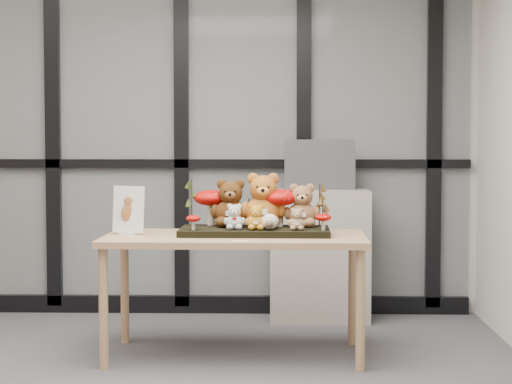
{
  "coord_description": "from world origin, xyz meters",
  "views": [
    {
      "loc": [
        1.14,
        -3.97,
        1.24
      ],
      "look_at": [
        1.0,
        1.15,
        0.93
      ],
      "focal_mm": 65.0,
      "sensor_mm": 36.0,
      "label": 1
    }
  ],
  "objects_px": {
    "mushroom_back_left": "(211,206)",
    "bear_white_bow": "(235,215)",
    "cabinet": "(320,255)",
    "bear_beige_small": "(297,218)",
    "display_table": "(235,247)",
    "bear_pooh_yellow": "(263,197)",
    "mushroom_back_right": "(279,206)",
    "monitor": "(320,165)",
    "bear_brown_medium": "(231,201)",
    "diorama_tray": "(255,231)",
    "mushroom_front_left": "(193,222)",
    "plush_cream_hedgehog": "(270,221)",
    "sign_holder": "(128,212)",
    "mushroom_front_right": "(323,221)",
    "bear_tan_back": "(302,203)",
    "bear_small_yellow": "(256,216)"
  },
  "relations": [
    {
      "from": "bear_tan_back",
      "to": "sign_holder",
      "type": "xyz_separation_m",
      "value": [
        -0.98,
        -0.1,
        -0.05
      ]
    },
    {
      "from": "bear_pooh_yellow",
      "to": "cabinet",
      "type": "bearing_deg",
      "value": 69.18
    },
    {
      "from": "bear_brown_medium",
      "to": "cabinet",
      "type": "height_order",
      "value": "bear_brown_medium"
    },
    {
      "from": "bear_beige_small",
      "to": "bear_pooh_yellow",
      "type": "bearing_deg",
      "value": 137.14
    },
    {
      "from": "diorama_tray",
      "to": "monitor",
      "type": "height_order",
      "value": "monitor"
    },
    {
      "from": "bear_white_bow",
      "to": "monitor",
      "type": "bearing_deg",
      "value": 65.41
    },
    {
      "from": "bear_brown_medium",
      "to": "plush_cream_hedgehog",
      "type": "bearing_deg",
      "value": -39.02
    },
    {
      "from": "mushroom_back_right",
      "to": "monitor",
      "type": "xyz_separation_m",
      "value": [
        0.27,
        0.92,
        0.21
      ]
    },
    {
      "from": "mushroom_front_right",
      "to": "sign_holder",
      "type": "bearing_deg",
      "value": 175.76
    },
    {
      "from": "bear_brown_medium",
      "to": "mushroom_front_right",
      "type": "height_order",
      "value": "bear_brown_medium"
    },
    {
      "from": "cabinet",
      "to": "bear_beige_small",
      "type": "bearing_deg",
      "value": -98.94
    },
    {
      "from": "display_table",
      "to": "monitor",
      "type": "distance_m",
      "value": 1.26
    },
    {
      "from": "bear_brown_medium",
      "to": "mushroom_back_right",
      "type": "height_order",
      "value": "bear_brown_medium"
    },
    {
      "from": "bear_small_yellow",
      "to": "bear_beige_small",
      "type": "relative_size",
      "value": 1.15
    },
    {
      "from": "mushroom_front_right",
      "to": "cabinet",
      "type": "distance_m",
      "value": 1.15
    },
    {
      "from": "diorama_tray",
      "to": "mushroom_back_right",
      "type": "height_order",
      "value": "mushroom_back_right"
    },
    {
      "from": "bear_small_yellow",
      "to": "bear_white_bow",
      "type": "relative_size",
      "value": 0.99
    },
    {
      "from": "mushroom_back_left",
      "to": "bear_white_bow",
      "type": "bearing_deg",
      "value": -58.59
    },
    {
      "from": "diorama_tray",
      "to": "mushroom_front_left",
      "type": "xyz_separation_m",
      "value": [
        -0.34,
        -0.12,
        0.06
      ]
    },
    {
      "from": "bear_white_bow",
      "to": "cabinet",
      "type": "height_order",
      "value": "same"
    },
    {
      "from": "bear_small_yellow",
      "to": "mushroom_back_left",
      "type": "relative_size",
      "value": 0.69
    },
    {
      "from": "bear_small_yellow",
      "to": "plush_cream_hedgehog",
      "type": "bearing_deg",
      "value": -1.43
    },
    {
      "from": "diorama_tray",
      "to": "mushroom_front_right",
      "type": "bearing_deg",
      "value": -15.47
    },
    {
      "from": "bear_small_yellow",
      "to": "bear_white_bow",
      "type": "distance_m",
      "value": 0.12
    },
    {
      "from": "mushroom_back_right",
      "to": "cabinet",
      "type": "distance_m",
      "value": 1.02
    },
    {
      "from": "bear_beige_small",
      "to": "diorama_tray",
      "type": "bearing_deg",
      "value": 155.81
    },
    {
      "from": "mushroom_back_left",
      "to": "bear_tan_back",
      "type": "bearing_deg",
      "value": -8.86
    },
    {
      "from": "display_table",
      "to": "bear_pooh_yellow",
      "type": "relative_size",
      "value": 4.34
    },
    {
      "from": "mushroom_front_right",
      "to": "mushroom_back_left",
      "type": "bearing_deg",
      "value": 157.35
    },
    {
      "from": "bear_white_bow",
      "to": "bear_beige_small",
      "type": "height_order",
      "value": "bear_white_bow"
    },
    {
      "from": "display_table",
      "to": "bear_beige_small",
      "type": "relative_size",
      "value": 10.77
    },
    {
      "from": "display_table",
      "to": "bear_brown_medium",
      "type": "bearing_deg",
      "value": 103.4
    },
    {
      "from": "mushroom_front_left",
      "to": "bear_tan_back",
      "type": "bearing_deg",
      "value": 17.69
    },
    {
      "from": "mushroom_back_left",
      "to": "mushroom_front_right",
      "type": "distance_m",
      "value": 0.7
    },
    {
      "from": "bear_white_bow",
      "to": "mushroom_back_left",
      "type": "height_order",
      "value": "mushroom_back_left"
    },
    {
      "from": "plush_cream_hedgehog",
      "to": "mushroom_back_left",
      "type": "height_order",
      "value": "mushroom_back_left"
    },
    {
      "from": "sign_holder",
      "to": "bear_brown_medium",
      "type": "bearing_deg",
      "value": 29.36
    },
    {
      "from": "plush_cream_hedgehog",
      "to": "cabinet",
      "type": "distance_m",
      "value": 1.2
    },
    {
      "from": "plush_cream_hedgehog",
      "to": "sign_holder",
      "type": "distance_m",
      "value": 0.8
    },
    {
      "from": "bear_brown_medium",
      "to": "plush_cream_hedgehog",
      "type": "xyz_separation_m",
      "value": [
        0.23,
        -0.19,
        -0.1
      ]
    },
    {
      "from": "mushroom_back_right",
      "to": "sign_holder",
      "type": "distance_m",
      "value": 0.86
    },
    {
      "from": "bear_pooh_yellow",
      "to": "bear_beige_small",
      "type": "height_order",
      "value": "bear_pooh_yellow"
    },
    {
      "from": "bear_pooh_yellow",
      "to": "sign_holder",
      "type": "height_order",
      "value": "bear_pooh_yellow"
    },
    {
      "from": "display_table",
      "to": "bear_beige_small",
      "type": "height_order",
      "value": "bear_beige_small"
    },
    {
      "from": "bear_pooh_yellow",
      "to": "mushroom_back_left",
      "type": "bearing_deg",
      "value": 164.96
    },
    {
      "from": "bear_white_bow",
      "to": "mushroom_front_left",
      "type": "distance_m",
      "value": 0.23
    },
    {
      "from": "bear_white_bow",
      "to": "mushroom_front_left",
      "type": "relative_size",
      "value": 1.75
    },
    {
      "from": "mushroom_front_left",
      "to": "monitor",
      "type": "distance_m",
      "value": 1.38
    },
    {
      "from": "diorama_tray",
      "to": "bear_brown_medium",
      "type": "distance_m",
      "value": 0.23
    },
    {
      "from": "bear_beige_small",
      "to": "cabinet",
      "type": "relative_size",
      "value": 0.15
    }
  ]
}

